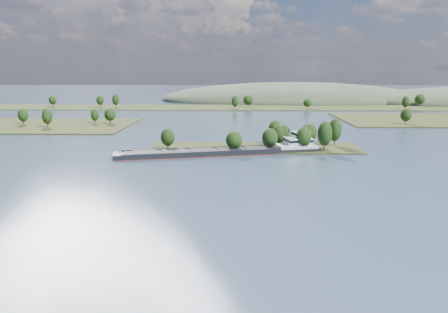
{
  "coord_description": "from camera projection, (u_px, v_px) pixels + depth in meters",
  "views": [
    {
      "loc": [
        -9.39,
        -28.08,
        38.05
      ],
      "look_at": [
        -13.38,
        130.0,
        6.0
      ],
      "focal_mm": 35.0,
      "sensor_mm": 36.0,
      "label": 1
    }
  ],
  "objects": [
    {
      "name": "cargo_barge",
      "position": [
        234.0,
        150.0,
        197.44
      ],
      "size": [
        93.11,
        32.42,
        12.59
      ],
      "color": "black",
      "rests_on": "ground"
    },
    {
      "name": "back_shoreline",
      "position": [
        255.0,
        107.0,
        426.15
      ],
      "size": [
        900.0,
        60.0,
        15.27
      ],
      "color": "#2B3417",
      "rests_on": "ground"
    },
    {
      "name": "ground",
      "position": [
        262.0,
        179.0,
        152.4
      ],
      "size": [
        1800.0,
        1800.0,
        0.0
      ],
      "primitive_type": "plane",
      "color": "#324857",
      "rests_on": "ground"
    },
    {
      "name": "tree_island",
      "position": [
        270.0,
        141.0,
        209.07
      ],
      "size": [
        100.0,
        32.15,
        14.84
      ],
      "color": "#2B3417",
      "rests_on": "ground"
    },
    {
      "name": "hill_west",
      "position": [
        293.0,
        101.0,
        523.23
      ],
      "size": [
        320.0,
        160.0,
        44.0
      ],
      "primitive_type": "ellipsoid",
      "color": "#3D4932",
      "rests_on": "ground"
    }
  ]
}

